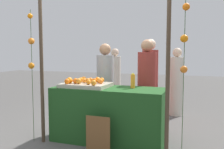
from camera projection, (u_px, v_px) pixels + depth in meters
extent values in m
plane|color=#565451|center=(109.00, 141.00, 4.10)|extent=(24.00, 24.00, 0.00)
cube|color=#1E4C1E|center=(109.00, 115.00, 4.06)|extent=(1.79, 0.71, 0.87)
cube|color=#B2AD99|center=(86.00, 85.00, 4.13)|extent=(0.76, 0.56, 0.06)
sphere|color=orange|center=(91.00, 80.00, 4.29)|extent=(0.07, 0.07, 0.07)
sphere|color=orange|center=(94.00, 80.00, 4.20)|extent=(0.07, 0.07, 0.07)
sphere|color=orange|center=(76.00, 81.00, 4.09)|extent=(0.09, 0.09, 0.09)
sphere|color=orange|center=(67.00, 81.00, 4.02)|extent=(0.09, 0.09, 0.09)
sphere|color=orange|center=(88.00, 81.00, 4.09)|extent=(0.09, 0.09, 0.09)
sphere|color=orange|center=(94.00, 83.00, 3.83)|extent=(0.09, 0.09, 0.09)
sphere|color=orange|center=(89.00, 82.00, 3.95)|extent=(0.07, 0.07, 0.07)
sphere|color=orange|center=(84.00, 79.00, 4.35)|extent=(0.09, 0.09, 0.09)
sphere|color=orange|center=(99.00, 81.00, 4.15)|extent=(0.08, 0.08, 0.08)
sphere|color=orange|center=(81.00, 80.00, 4.26)|extent=(0.08, 0.08, 0.08)
sphere|color=orange|center=(84.00, 80.00, 4.20)|extent=(0.07, 0.07, 0.07)
sphere|color=orange|center=(101.00, 81.00, 4.06)|extent=(0.08, 0.08, 0.08)
sphere|color=orange|center=(70.00, 81.00, 4.10)|extent=(0.09, 0.09, 0.09)
sphere|color=orange|center=(98.00, 79.00, 4.28)|extent=(0.09, 0.09, 0.09)
sphere|color=orange|center=(69.00, 80.00, 4.19)|extent=(0.09, 0.09, 0.09)
sphere|color=orange|center=(79.00, 81.00, 4.03)|extent=(0.09, 0.09, 0.09)
sphere|color=orange|center=(102.00, 80.00, 4.21)|extent=(0.08, 0.08, 0.08)
cylinder|color=orange|center=(133.00, 81.00, 3.98)|extent=(0.07, 0.07, 0.22)
cylinder|color=yellow|center=(133.00, 74.00, 3.97)|extent=(0.04, 0.04, 0.02)
cube|color=brown|center=(98.00, 136.00, 3.55)|extent=(0.36, 0.01, 0.56)
cube|color=black|center=(98.00, 136.00, 3.57)|extent=(0.34, 0.02, 0.53)
cylinder|color=#99999E|center=(105.00, 92.00, 4.77)|extent=(0.32, 0.32, 1.38)
sphere|color=#A87A59|center=(105.00, 49.00, 4.69)|extent=(0.22, 0.22, 0.22)
cylinder|color=maroon|center=(147.00, 92.00, 4.54)|extent=(0.33, 0.33, 1.44)
sphere|color=#A87A59|center=(147.00, 46.00, 4.46)|extent=(0.22, 0.22, 0.22)
cylinder|color=maroon|center=(150.00, 84.00, 5.50)|extent=(0.34, 0.34, 1.48)
sphere|color=beige|center=(150.00, 44.00, 5.42)|extent=(0.23, 0.23, 0.23)
cylinder|color=beige|center=(176.00, 86.00, 5.73)|extent=(0.31, 0.31, 1.32)
sphere|color=beige|center=(177.00, 52.00, 5.66)|extent=(0.21, 0.21, 0.21)
cylinder|color=beige|center=(115.00, 81.00, 6.69)|extent=(0.31, 0.31, 1.32)
sphere|color=beige|center=(115.00, 52.00, 6.62)|extent=(0.21, 0.21, 0.21)
cylinder|color=#473828|center=(42.00, 71.00, 3.96)|extent=(0.06, 0.06, 2.29)
cylinder|color=#473828|center=(168.00, 75.00, 3.29)|extent=(0.06, 0.06, 2.29)
cylinder|color=#2D4C23|center=(32.00, 77.00, 3.99)|extent=(0.01, 0.01, 2.09)
sphere|color=orange|center=(30.00, 16.00, 3.90)|extent=(0.08, 0.08, 0.08)
sphere|color=orange|center=(31.00, 41.00, 3.95)|extent=(0.10, 0.10, 0.10)
sphere|color=orange|center=(31.00, 66.00, 3.97)|extent=(0.10, 0.10, 0.10)
cylinder|color=#2D4C23|center=(183.00, 84.00, 3.18)|extent=(0.01, 0.01, 2.09)
sphere|color=orange|center=(186.00, 7.00, 3.08)|extent=(0.09, 0.09, 0.09)
sphere|color=orange|center=(184.00, 39.00, 3.14)|extent=(0.10, 0.10, 0.10)
sphere|color=orange|center=(184.00, 69.00, 3.16)|extent=(0.09, 0.09, 0.09)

